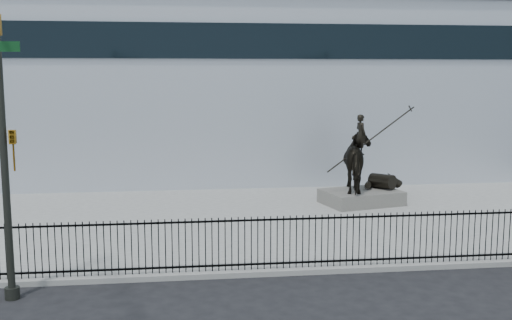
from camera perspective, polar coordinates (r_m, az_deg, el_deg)
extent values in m
plane|color=black|center=(15.85, 3.47, -12.18)|extent=(120.00, 120.00, 0.00)
cube|color=gray|center=(22.45, 0.19, -5.82)|extent=(30.00, 12.00, 0.15)
cube|color=#B3B8C3|center=(34.73, -2.54, 6.53)|extent=(44.00, 14.00, 9.00)
cube|color=black|center=(16.92, 2.70, -9.77)|extent=(22.00, 0.05, 0.05)
cube|color=black|center=(16.57, 2.72, -5.66)|extent=(22.00, 0.05, 0.05)
cube|color=black|center=(16.74, 2.71, -7.82)|extent=(22.00, 0.03, 1.50)
cube|color=#585650|center=(25.29, 9.99, -3.50)|extent=(3.48, 2.79, 0.57)
imported|color=black|center=(25.03, 10.07, -0.13)|extent=(2.60, 2.85, 2.44)
imported|color=black|center=(24.85, 9.95, 2.40)|extent=(0.53, 0.68, 1.65)
cylinder|color=black|center=(25.10, 10.78, 1.86)|extent=(3.81, 1.02, 2.48)
cylinder|color=black|center=(16.31, -22.19, -11.65)|extent=(0.36, 0.36, 0.30)
cylinder|color=black|center=(15.53, -22.86, 0.09)|extent=(0.18, 0.18, 7.00)
imported|color=#A86F12|center=(15.44, -22.12, 0.84)|extent=(0.16, 0.20, 1.00)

